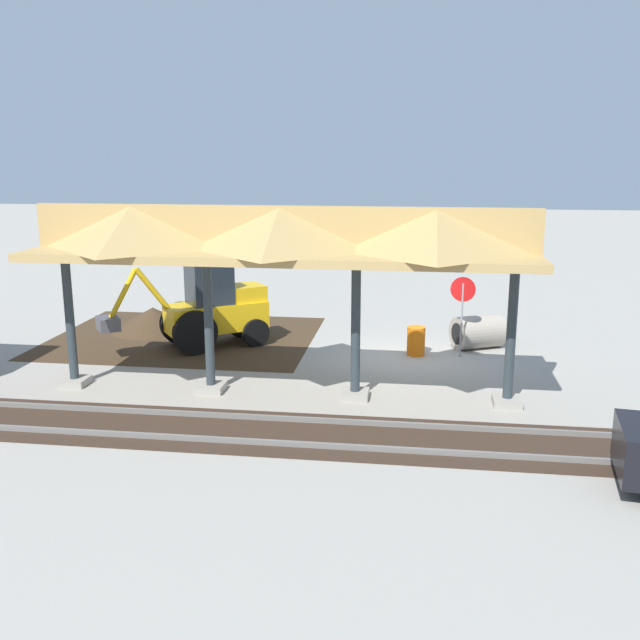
{
  "coord_description": "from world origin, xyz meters",
  "views": [
    {
      "loc": [
        -0.2,
        21.33,
        6.2
      ],
      "look_at": [
        2.47,
        2.11,
        1.6
      ],
      "focal_mm": 40.0,
      "sensor_mm": 36.0,
      "label": 1
    }
  ],
  "objects_px": {
    "backhoe": "(212,308)",
    "concrete_pipe": "(478,332)",
    "stop_sign": "(463,299)",
    "traffic_barrel": "(416,341)"
  },
  "relations": [
    {
      "from": "stop_sign",
      "to": "backhoe",
      "type": "distance_m",
      "value": 7.97
    },
    {
      "from": "backhoe",
      "to": "traffic_barrel",
      "type": "relative_size",
      "value": 5.54
    },
    {
      "from": "traffic_barrel",
      "to": "stop_sign",
      "type": "bearing_deg",
      "value": 179.23
    },
    {
      "from": "backhoe",
      "to": "traffic_barrel",
      "type": "distance_m",
      "value": 6.64
    },
    {
      "from": "stop_sign",
      "to": "backhoe",
      "type": "height_order",
      "value": "backhoe"
    },
    {
      "from": "backhoe",
      "to": "concrete_pipe",
      "type": "height_order",
      "value": "backhoe"
    },
    {
      "from": "concrete_pipe",
      "to": "traffic_barrel",
      "type": "xyz_separation_m",
      "value": [
        1.97,
        1.09,
        -0.09
      ]
    },
    {
      "from": "stop_sign",
      "to": "backhoe",
      "type": "bearing_deg",
      "value": -1.33
    },
    {
      "from": "stop_sign",
      "to": "traffic_barrel",
      "type": "height_order",
      "value": "stop_sign"
    },
    {
      "from": "stop_sign",
      "to": "traffic_barrel",
      "type": "xyz_separation_m",
      "value": [
        1.36,
        -0.02,
        -1.36
      ]
    }
  ]
}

